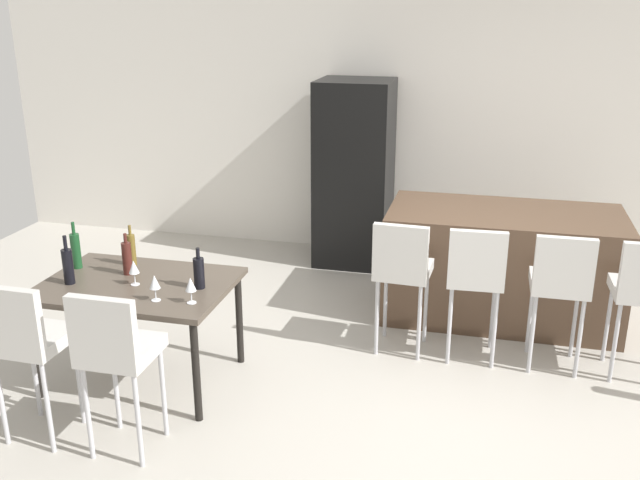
% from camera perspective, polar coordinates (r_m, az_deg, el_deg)
% --- Properties ---
extents(ground_plane, '(10.00, 10.00, 0.00)m').
position_cam_1_polar(ground_plane, '(5.19, 9.07, -10.91)').
color(ground_plane, '#ADA89E').
extents(back_wall, '(10.00, 0.12, 2.90)m').
position_cam_1_polar(back_wall, '(7.24, 11.60, 9.74)').
color(back_wall, silver).
rests_on(back_wall, ground_plane).
extents(kitchen_island, '(1.90, 0.96, 0.92)m').
position_cam_1_polar(kitchen_island, '(6.08, 14.55, -1.93)').
color(kitchen_island, '#4C3828').
rests_on(kitchen_island, ground_plane).
extents(bar_chair_left, '(0.42, 0.42, 1.05)m').
position_cam_1_polar(bar_chair_left, '(5.22, 6.70, -2.14)').
color(bar_chair_left, beige).
rests_on(bar_chair_left, ground_plane).
extents(bar_chair_middle, '(0.42, 0.42, 1.05)m').
position_cam_1_polar(bar_chair_middle, '(5.19, 12.53, -2.61)').
color(bar_chair_middle, beige).
rests_on(bar_chair_middle, ground_plane).
extents(bar_chair_right, '(0.40, 0.40, 1.05)m').
position_cam_1_polar(bar_chair_right, '(5.22, 18.96, -3.10)').
color(bar_chair_right, beige).
rests_on(bar_chair_right, ground_plane).
extents(dining_table, '(1.28, 0.91, 0.74)m').
position_cam_1_polar(dining_table, '(4.97, -14.59, -4.09)').
color(dining_table, '#4C4238').
rests_on(dining_table, ground_plane).
extents(dining_chair_near, '(0.41, 0.41, 1.05)m').
position_cam_1_polar(dining_chair_near, '(4.49, -22.79, -7.23)').
color(dining_chair_near, beige).
rests_on(dining_chair_near, ground_plane).
extents(dining_chair_far, '(0.40, 0.40, 1.05)m').
position_cam_1_polar(dining_chair_far, '(4.19, -16.32, -8.38)').
color(dining_chair_far, beige).
rests_on(dining_chair_far, ground_plane).
extents(wine_bottle_far, '(0.07, 0.07, 0.30)m').
position_cam_1_polar(wine_bottle_far, '(5.07, -15.41, -1.40)').
color(wine_bottle_far, '#471E19').
rests_on(wine_bottle_far, dining_table).
extents(wine_bottle_middle, '(0.07, 0.07, 0.34)m').
position_cam_1_polar(wine_bottle_middle, '(5.02, -19.80, -1.97)').
color(wine_bottle_middle, black).
rests_on(wine_bottle_middle, dining_table).
extents(wine_bottle_near, '(0.06, 0.06, 0.30)m').
position_cam_1_polar(wine_bottle_near, '(5.24, -15.07, -0.73)').
color(wine_bottle_near, brown).
rests_on(wine_bottle_near, dining_table).
extents(wine_bottle_corner, '(0.07, 0.07, 0.34)m').
position_cam_1_polar(wine_bottle_corner, '(5.29, -19.22, -0.78)').
color(wine_bottle_corner, '#194723').
rests_on(wine_bottle_corner, dining_table).
extents(wine_bottle_left, '(0.07, 0.07, 0.28)m').
position_cam_1_polar(wine_bottle_left, '(4.73, -9.81, -2.61)').
color(wine_bottle_left, black).
rests_on(wine_bottle_left, dining_table).
extents(wine_glass_right, '(0.07, 0.07, 0.17)m').
position_cam_1_polar(wine_glass_right, '(4.50, -10.47, -3.60)').
color(wine_glass_right, silver).
rests_on(wine_glass_right, dining_table).
extents(wine_glass_end, '(0.07, 0.07, 0.17)m').
position_cam_1_polar(wine_glass_end, '(4.58, -13.29, -3.38)').
color(wine_glass_end, silver).
rests_on(wine_glass_end, dining_table).
extents(wine_glass_inner, '(0.07, 0.07, 0.17)m').
position_cam_1_polar(wine_glass_inner, '(4.87, -14.89, -2.17)').
color(wine_glass_inner, silver).
rests_on(wine_glass_inner, dining_table).
extents(refrigerator, '(0.72, 0.68, 1.84)m').
position_cam_1_polar(refrigerator, '(7.03, 2.80, 5.41)').
color(refrigerator, black).
rests_on(refrigerator, ground_plane).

